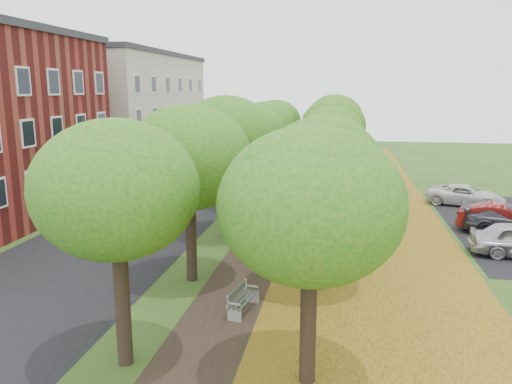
% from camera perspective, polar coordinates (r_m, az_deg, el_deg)
% --- Properties ---
extents(ground, '(120.00, 120.00, 0.00)m').
position_cam_1_polar(ground, '(13.74, -5.73, -19.65)').
color(ground, '#2D4C19').
rests_on(ground, ground).
extents(street_asphalt, '(8.00, 70.00, 0.01)m').
position_cam_1_polar(street_asphalt, '(29.28, -12.08, -2.67)').
color(street_asphalt, black).
rests_on(street_asphalt, ground).
extents(footpath, '(3.20, 70.00, 0.01)m').
position_cam_1_polar(footpath, '(27.43, 2.65, -3.39)').
color(footpath, black).
rests_on(footpath, ground).
extents(leaf_verge, '(7.50, 70.00, 0.01)m').
position_cam_1_polar(leaf_verge, '(27.29, 13.15, -3.77)').
color(leaf_verge, '#A48B1E').
rests_on(leaf_verge, ground).
extents(tree_row_west, '(4.26, 34.26, 6.31)m').
position_cam_1_polar(tree_row_west, '(26.97, -1.92, 6.03)').
color(tree_row_west, black).
rests_on(tree_row_west, ground).
extents(tree_row_east, '(4.26, 34.26, 6.31)m').
position_cam_1_polar(tree_row_east, '(26.42, 8.38, 5.80)').
color(tree_row_east, black).
rests_on(tree_row_east, ground).
extents(building_cream, '(10.30, 20.30, 10.40)m').
position_cam_1_polar(building_cream, '(48.74, -14.94, 9.04)').
color(building_cream, beige).
rests_on(building_cream, ground).
extents(bench, '(0.80, 1.73, 0.79)m').
position_cam_1_polar(bench, '(16.62, -1.61, -12.18)').
color(bench, '#28322B').
rests_on(bench, ground).
extents(car_red, '(4.70, 3.00, 1.46)m').
position_cam_1_polar(car_red, '(27.91, 26.59, -2.83)').
color(car_red, maroon).
rests_on(car_red, ground).
extents(car_white, '(4.96, 3.37, 1.26)m').
position_cam_1_polar(car_white, '(33.75, 22.87, -0.35)').
color(car_white, silver).
rests_on(car_white, ground).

